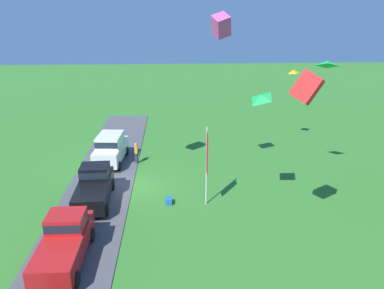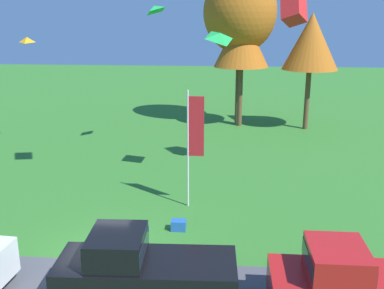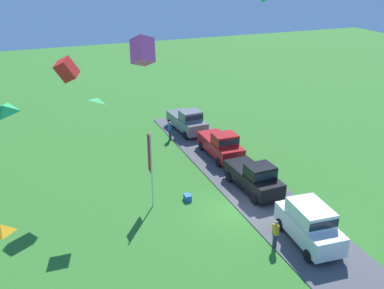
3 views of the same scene
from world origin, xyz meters
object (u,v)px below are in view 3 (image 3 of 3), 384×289
Objects in this scene: person_on_lawn at (275,234)px; car_pickup_far_end at (188,121)px; kite_diamond_mid_center at (3,109)px; cooler_box at (187,197)px; kite_diamond_high_right at (98,100)px; flag_banner at (150,159)px; kite_box_near_flag at (143,51)px; kite_diamond_trailing_tail at (1,228)px; kite_box_topmost at (67,69)px; car_suv_by_flagpole at (310,222)px; car_pickup_near_entrance at (255,177)px; car_pickup_mid_row at (221,145)px; person_beside_suv at (170,130)px.

car_pickup_far_end is at bearing -5.90° from person_on_lawn.
kite_diamond_mid_center is (-13.86, 14.48, 7.17)m from car_pickup_far_end.
kite_diamond_mid_center is at bearing 133.74° from car_pickup_far_end.
kite_diamond_high_right reaches higher than cooler_box.
kite_box_near_flag reaches higher than flag_banner.
kite_box_near_flag reaches higher than person_on_lawn.
car_pickup_far_end is at bearing -28.84° from kite_box_near_flag.
kite_diamond_trailing_tail is 15.40m from kite_box_topmost.
cooler_box is at bearing 33.68° from car_suv_by_flagpole.
cooler_box is 0.52× the size of kite_diamond_mid_center.
car_pickup_near_entrance is 4.12× the size of kite_box_near_flag.
flag_banner is 6.65× the size of kite_diamond_trailing_tail.
car_suv_by_flagpole is 12.17m from car_pickup_mid_row.
kite_diamond_trailing_tail is at bearing 102.04° from car_suv_by_flagpole.
kite_box_topmost reaches higher than person_beside_suv.
kite_diamond_high_right is at bearing 74.89° from cooler_box.
kite_diamond_mid_center is (4.42, 14.61, 6.98)m from car_suv_by_flagpole.
car_suv_by_flagpole reaches higher than car_pickup_mid_row.
kite_box_near_flag is (-2.70, 3.35, 10.33)m from cooler_box.
person_beside_suv is 1.39× the size of kite_box_near_flag.
kite_box_near_flag is (7.34, -7.08, 3.98)m from kite_diamond_trailing_tail.
person_on_lawn is at bearing -141.85° from kite_box_topmost.
person_beside_suv is (17.13, 2.21, -0.42)m from car_suv_by_flagpole.
flag_banner is 4.81m from kite_diamond_high_right.
person_on_lawn reaches higher than cooler_box.
flag_banner is at bearing 82.19° from car_pickup_near_entrance.
kite_box_near_flag reaches higher than car_pickup_far_end.
person_beside_suv is at bearing 27.18° from car_pickup_mid_row.
car_pickup_mid_row is 6.14m from car_pickup_far_end.
cooler_box is at bearing 83.00° from car_pickup_near_entrance.
person_on_lawn is at bearing -108.29° from kite_diamond_mid_center.
kite_diamond_mid_center is at bearing 103.54° from cooler_box.
person_on_lawn is 11.98m from kite_box_near_flag.
kite_box_topmost is (-6.75, 10.72, 7.12)m from car_pickup_far_end.
flag_banner reaches higher than car_pickup_mid_row.
car_pickup_mid_row is 8.93× the size of cooler_box.
car_pickup_far_end is at bearing -57.81° from kite_box_topmost.
flag_banner is (7.23, 6.88, 1.90)m from car_suv_by_flagpole.
car_suv_by_flagpole is 8.45× the size of cooler_box.
car_pickup_mid_row is at bearing -55.70° from flag_banner.
car_pickup_near_entrance is at bearing -18.86° from person_on_lawn.
car_suv_by_flagpole is at bearing -117.61° from kite_box_near_flag.
car_suv_by_flagpole is 4.40× the size of kite_diamond_mid_center.
kite_box_topmost is at bearing 122.93° from person_beside_suv.
car_suv_by_flagpole is 3.74× the size of kite_box_topmost.
car_pickup_near_entrance is at bearing -57.84° from kite_diamond_trailing_tail.
person_on_lawn is 0.34× the size of flag_banner.
car_pickup_far_end is (12.01, 0.20, 0.00)m from car_pickup_near_entrance.
car_pickup_near_entrance reaches higher than person_on_lawn.
person_beside_suv is 1.59× the size of kite_diamond_mid_center.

